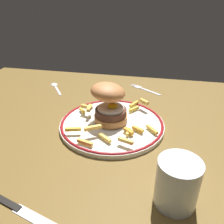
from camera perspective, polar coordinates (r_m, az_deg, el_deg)
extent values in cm
cube|color=brown|center=(65.71, -1.46, -5.47)|extent=(123.57, 87.66, 4.00)
cylinder|color=white|center=(65.09, 0.00, -3.10)|extent=(29.22, 29.22, 1.20)
torus|color=maroon|center=(64.78, 0.00, -2.65)|extent=(28.82, 28.82, 0.80)
cylinder|color=#BB7B3F|center=(64.56, -0.29, -1.42)|extent=(9.28, 9.28, 1.80)
cylinder|color=#513022|center=(63.66, -0.30, 0.01)|extent=(8.69, 8.69, 1.88)
cylinder|color=white|center=(63.10, -0.30, 0.96)|extent=(7.40, 7.40, 0.50)
ellipsoid|color=yellow|center=(62.81, 0.13, 1.51)|extent=(2.60, 2.60, 1.40)
ellipsoid|color=#BC7643|center=(62.34, -0.64, 4.98)|extent=(13.10, 12.82, 6.02)
cube|color=gold|center=(59.53, 4.07, -4.95)|extent=(0.99, 3.01, 0.71)
cube|color=gold|center=(67.70, -6.29, 1.26)|extent=(3.68, 1.81, 0.93)
cube|color=gold|center=(70.66, 5.47, 0.77)|extent=(3.03, 3.57, 0.78)
cube|color=gold|center=(70.97, 7.94, 2.57)|extent=(3.15, 2.94, 0.96)
cube|color=gold|center=(70.03, -7.38, 0.42)|extent=(2.60, 2.84, 0.83)
cube|color=gold|center=(60.74, 6.40, -4.26)|extent=(3.30, 2.39, 0.82)
cube|color=gold|center=(55.99, -6.71, -7.46)|extent=(4.31, 1.94, 0.80)
cube|color=orange|center=(59.56, 4.10, -4.77)|extent=(3.00, 2.77, 1.00)
cube|color=gold|center=(59.71, -9.64, -4.24)|extent=(4.16, 1.86, 0.80)
cube|color=gold|center=(73.77, 5.45, 2.01)|extent=(2.73, 4.07, 0.73)
cube|color=gold|center=(57.12, -1.76, -6.44)|extent=(3.78, 3.09, 0.79)
cube|color=#E9B94D|center=(66.84, -5.61, 0.98)|extent=(1.08, 3.55, 0.95)
cube|color=#DDB34F|center=(54.72, 3.39, -7.11)|extent=(3.90, 2.03, 0.85)
cube|color=#EEB64F|center=(57.86, -4.81, -3.92)|extent=(4.20, 3.08, 0.87)
cube|color=gold|center=(61.24, 9.89, -4.27)|extent=(3.35, 3.74, 0.78)
cylinder|color=silver|center=(43.55, 15.85, -16.57)|extent=(7.66, 7.66, 9.22)
cylinder|color=silver|center=(44.44, 15.63, -17.74)|extent=(7.05, 7.05, 6.66)
cube|color=silver|center=(88.54, 9.36, 5.14)|extent=(8.74, 6.59, 0.36)
cube|color=silver|center=(92.00, 6.44, 6.26)|extent=(3.23, 3.18, 0.32)
cube|color=silver|center=(92.81, 5.11, 6.53)|extent=(2.11, 1.60, 0.28)
cube|color=silver|center=(93.16, 5.32, 6.60)|extent=(2.11, 1.60, 0.28)
cube|color=silver|center=(93.51, 5.52, 6.68)|extent=(2.11, 1.60, 0.28)
cube|color=silver|center=(93.86, 5.73, 6.75)|extent=(2.11, 1.60, 0.28)
cube|color=black|center=(49.35, -25.23, -19.20)|extent=(8.02, 3.34, 0.70)
cube|color=silver|center=(44.54, -17.66, -24.11)|extent=(11.07, 4.73, 0.24)
cube|color=silver|center=(90.31, -13.26, 5.23)|extent=(5.90, 7.78, 0.32)
ellipsoid|color=silver|center=(96.66, -14.15, 6.81)|extent=(4.21, 4.44, 0.90)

